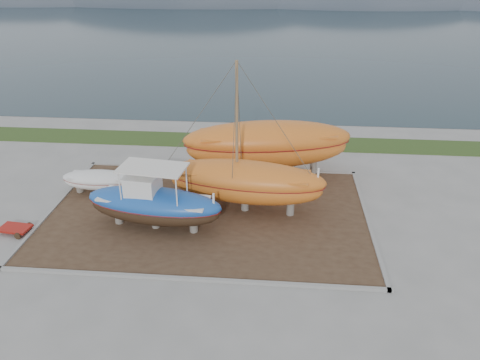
# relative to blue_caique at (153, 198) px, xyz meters

# --- Properties ---
(ground) EXTENTS (140.00, 140.00, 0.00)m
(ground) POSITION_rel_blue_caique_xyz_m (2.59, -2.25, -1.87)
(ground) COLOR gray
(ground) RESTS_ON ground
(dirt_patch) EXTENTS (18.00, 12.00, 0.06)m
(dirt_patch) POSITION_rel_blue_caique_xyz_m (2.59, 1.75, -1.84)
(dirt_patch) COLOR #422D1E
(dirt_patch) RESTS_ON ground
(curb_frame) EXTENTS (18.60, 12.60, 0.15)m
(curb_frame) POSITION_rel_blue_caique_xyz_m (2.59, 1.75, -1.79)
(curb_frame) COLOR gray
(curb_frame) RESTS_ON ground
(grass_strip) EXTENTS (44.00, 3.00, 0.08)m
(grass_strip) POSITION_rel_blue_caique_xyz_m (2.59, 13.25, -1.83)
(grass_strip) COLOR #284219
(grass_strip) RESTS_ON ground
(sea) EXTENTS (260.00, 100.00, 0.04)m
(sea) POSITION_rel_blue_caique_xyz_m (2.59, 67.75, -1.87)
(sea) COLOR #1B2E37
(sea) RESTS_ON ground
(mountain_ridge) EXTENTS (200.00, 36.00, 20.00)m
(mountain_ridge) POSITION_rel_blue_caique_xyz_m (2.59, 122.75, -1.87)
(mountain_ridge) COLOR #333D49
(mountain_ridge) RESTS_ON ground
(blue_caique) EXTENTS (7.73, 3.26, 3.61)m
(blue_caique) POSITION_rel_blue_caique_xyz_m (0.00, 0.00, 0.00)
(blue_caique) COLOR #1C55B2
(blue_caique) RESTS_ON dirt_patch
(white_dinghy) EXTENTS (4.62, 1.75, 1.39)m
(white_dinghy) POSITION_rel_blue_caique_xyz_m (-4.45, 3.71, -1.11)
(white_dinghy) COLOR white
(white_dinghy) RESTS_ON dirt_patch
(orange_sailboat) EXTENTS (9.46, 3.83, 8.63)m
(orange_sailboat) POSITION_rel_blue_caique_xyz_m (4.71, 2.34, 2.51)
(orange_sailboat) COLOR orange
(orange_sailboat) RESTS_ON dirt_patch
(orange_bare_hull) EXTENTS (11.48, 5.16, 3.63)m
(orange_bare_hull) POSITION_rel_blue_caique_xyz_m (5.81, 7.22, 0.01)
(orange_bare_hull) COLOR orange
(orange_bare_hull) RESTS_ON dirt_patch
(red_trailer) EXTENTS (2.51, 1.45, 0.34)m
(red_trailer) POSITION_rel_blue_caique_xyz_m (-7.43, -1.13, -1.70)
(red_trailer) COLOR #AA1B13
(red_trailer) RESTS_ON ground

